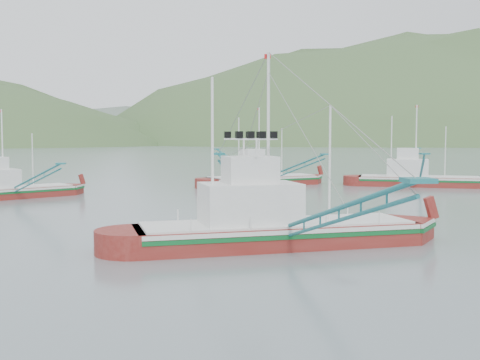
{
  "coord_description": "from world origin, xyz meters",
  "views": [
    {
      "loc": [
        -5.53,
        -37.07,
        6.46
      ],
      "look_at": [
        0.0,
        6.0,
        3.2
      ],
      "focal_mm": 45.0,
      "sensor_mm": 36.0,
      "label": 1
    }
  ],
  "objects": [
    {
      "name": "main_boat",
      "position": [
        0.78,
        -3.02,
        1.94
      ],
      "size": [
        16.84,
        29.55,
        12.02
      ],
      "rotation": [
        0.0,
        0.0,
        0.14
      ],
      "color": "maroon",
      "rests_on": "ground"
    },
    {
      "name": "ridge_distant",
      "position": [
        30.0,
        560.0,
        0.0
      ],
      "size": [
        960.0,
        400.0,
        240.0
      ],
      "primitive_type": "ellipsoid",
      "color": "slate",
      "rests_on": "ground"
    },
    {
      "name": "ground",
      "position": [
        0.0,
        0.0,
        0.0
      ],
      "size": [
        1200.0,
        1200.0,
        0.0
      ],
      "primitive_type": "plane",
      "color": "slate",
      "rests_on": "ground"
    },
    {
      "name": "bg_boat_right",
      "position": [
        26.4,
        34.92,
        2.21
      ],
      "size": [
        15.44,
        26.09,
        11.03
      ],
      "rotation": [
        0.0,
        0.0,
        -0.39
      ],
      "color": "maroon",
      "rests_on": "ground"
    },
    {
      "name": "headland_right",
      "position": [
        240.0,
        430.0,
        0.0
      ],
      "size": [
        684.0,
        432.0,
        306.0
      ],
      "primitive_type": "ellipsoid",
      "color": "#3F5D30",
      "rests_on": "ground"
    },
    {
      "name": "bg_boat_left",
      "position": [
        -21.3,
        26.36,
        2.07
      ],
      "size": [
        17.56,
        21.57,
        9.74
      ],
      "rotation": [
        0.0,
        0.0,
        0.61
      ],
      "color": "maroon",
      "rests_on": "ground"
    },
    {
      "name": "bg_boat_far",
      "position": [
        6.93,
        38.46,
        2.13
      ],
      "size": [
        15.06,
        25.49,
        10.73
      ],
      "rotation": [
        0.0,
        0.0,
        0.37
      ],
      "color": "maroon",
      "rests_on": "ground"
    }
  ]
}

